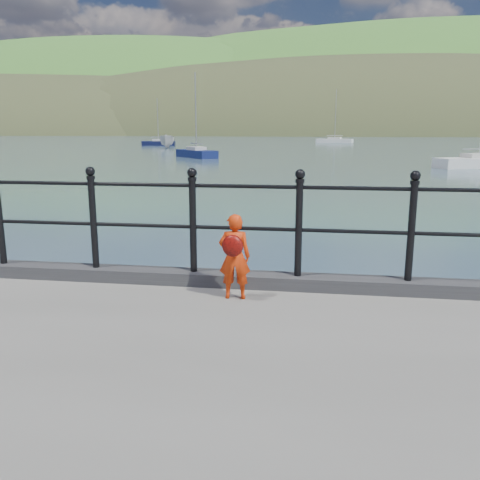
% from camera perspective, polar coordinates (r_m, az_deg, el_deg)
% --- Properties ---
extents(ground, '(600.00, 600.00, 0.00)m').
position_cam_1_polar(ground, '(6.38, 0.73, -13.33)').
color(ground, '#2D4251').
rests_on(ground, ground).
extents(kerb, '(60.00, 0.30, 0.15)m').
position_cam_1_polar(kerb, '(5.85, 0.56, -4.46)').
color(kerb, '#28282B').
rests_on(kerb, quay).
extents(railing, '(18.11, 0.11, 1.20)m').
position_cam_1_polar(railing, '(5.67, 0.57, 2.79)').
color(railing, black).
rests_on(railing, kerb).
extents(far_shore, '(830.00, 200.00, 156.00)m').
position_cam_1_polar(far_shore, '(249.26, 17.30, 6.15)').
color(far_shore, '#333A21').
rests_on(far_shore, ground).
extents(child, '(0.35, 0.31, 0.91)m').
position_cam_1_polar(child, '(5.33, -0.63, -1.78)').
color(child, red).
rests_on(child, quay).
extents(launch_white, '(2.58, 5.02, 1.85)m').
position_cam_1_polar(launch_white, '(69.86, -8.18, 10.90)').
color(launch_white, silver).
rests_on(launch_white, ground).
extents(sailboat_near, '(6.59, 4.29, 8.81)m').
position_cam_1_polar(sailboat_near, '(39.80, 25.24, 7.85)').
color(sailboat_near, white).
rests_on(sailboat_near, ground).
extents(sailboat_port, '(4.82, 5.17, 7.88)m').
position_cam_1_polar(sailboat_port, '(48.53, -4.91, 9.61)').
color(sailboat_port, '#121B4F').
rests_on(sailboat_port, ground).
extents(sailboat_left, '(5.22, 2.35, 7.31)m').
position_cam_1_polar(sailboat_left, '(80.65, -9.13, 10.65)').
color(sailboat_left, black).
rests_on(sailboat_left, ground).
extents(sailboat_deep, '(6.80, 3.65, 9.59)m').
position_cam_1_polar(sailboat_deep, '(95.72, 10.56, 10.88)').
color(sailboat_deep, silver).
rests_on(sailboat_deep, ground).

